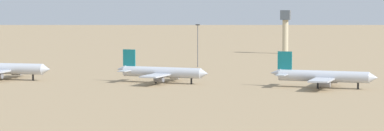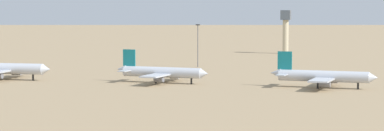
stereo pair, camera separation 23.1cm
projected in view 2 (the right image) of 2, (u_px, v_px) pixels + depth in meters
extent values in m
plane|color=#9E8460|center=(157.00, 83.00, 279.32)|extent=(4000.00, 4000.00, 0.00)
cylinder|color=silver|center=(2.00, 68.00, 291.78)|extent=(31.36, 4.24, 3.91)
cone|color=silver|center=(46.00, 69.00, 287.76)|extent=(2.97, 3.75, 3.72)
cube|color=silver|center=(5.00, 70.00, 291.60)|extent=(6.98, 31.39, 0.55)
cylinder|color=slate|center=(17.00, 72.00, 298.58)|extent=(3.55, 2.19, 2.15)
cylinder|color=black|center=(33.00, 78.00, 289.20)|extent=(0.69, 0.69, 2.15)
cylinder|color=black|center=(2.00, 76.00, 294.64)|extent=(0.69, 0.69, 2.15)
cylinder|color=silver|center=(162.00, 72.00, 280.22)|extent=(28.86, 7.10, 3.58)
cone|color=silver|center=(204.00, 74.00, 274.55)|extent=(3.09, 3.71, 3.40)
cone|color=silver|center=(121.00, 69.00, 285.86)|extent=(3.93, 3.46, 3.04)
cube|color=#14727A|center=(129.00, 58.00, 284.42)|extent=(4.67, 1.02, 5.82)
cube|color=silver|center=(134.00, 69.00, 288.08)|extent=(3.60, 6.39, 0.32)
cube|color=silver|center=(125.00, 71.00, 281.44)|extent=(3.60, 6.39, 0.32)
cube|color=silver|center=(164.00, 74.00, 279.94)|extent=(9.59, 29.17, 0.50)
cylinder|color=slate|center=(174.00, 76.00, 285.94)|extent=(3.44, 2.35, 1.97)
cylinder|color=slate|center=(159.00, 79.00, 273.48)|extent=(3.44, 2.35, 1.97)
cylinder|color=black|center=(191.00, 81.00, 276.47)|extent=(0.63, 0.63, 1.97)
cylinder|color=black|center=(161.00, 79.00, 282.92)|extent=(0.63, 0.63, 1.97)
cylinder|color=black|center=(156.00, 81.00, 278.93)|extent=(0.63, 0.63, 1.97)
cylinder|color=silver|center=(323.00, 76.00, 263.80)|extent=(29.64, 6.52, 3.68)
cone|color=silver|center=(373.00, 78.00, 258.37)|extent=(3.09, 3.75, 3.49)
cone|color=silver|center=(275.00, 73.00, 269.18)|extent=(3.96, 3.47, 3.13)
cube|color=#14727A|center=(285.00, 60.00, 267.79)|extent=(4.80, 0.92, 5.98)
cube|color=silver|center=(287.00, 73.00, 271.59)|extent=(3.54, 6.51, 0.33)
cube|color=silver|center=(282.00, 75.00, 264.69)|extent=(3.54, 6.51, 0.33)
cube|color=silver|center=(326.00, 78.00, 263.53)|extent=(9.08, 29.90, 0.51)
cylinder|color=slate|center=(333.00, 80.00, 269.78)|extent=(3.49, 2.34, 2.02)
cylinder|color=slate|center=(325.00, 84.00, 256.85)|extent=(3.49, 2.34, 2.02)
cylinder|color=black|center=(358.00, 86.00, 260.23)|extent=(0.64, 0.64, 2.02)
cylinder|color=black|center=(320.00, 84.00, 266.56)|extent=(0.64, 0.64, 2.02)
cylinder|color=black|center=(318.00, 85.00, 262.42)|extent=(0.64, 0.64, 2.02)
cylinder|color=#C6B793|center=(286.00, 37.00, 439.71)|extent=(3.20, 3.20, 18.40)
cube|color=#4C5660|center=(286.00, 15.00, 438.80)|extent=(5.20, 5.20, 5.19)
cylinder|color=#59595E|center=(198.00, 46.00, 348.05)|extent=(0.36, 0.36, 17.96)
cube|color=#333333|center=(198.00, 25.00, 347.33)|extent=(1.80, 0.50, 0.50)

